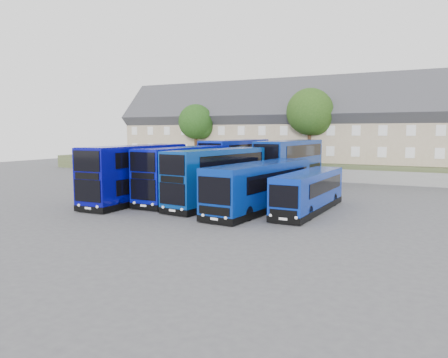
% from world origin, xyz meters
% --- Properties ---
extents(ground, '(120.00, 120.00, 0.00)m').
position_xyz_m(ground, '(0.00, 0.00, 0.00)').
color(ground, '#49494E').
rests_on(ground, ground).
extents(retaining_wall, '(70.00, 0.40, 1.50)m').
position_xyz_m(retaining_wall, '(0.00, 24.00, 0.75)').
color(retaining_wall, slate).
rests_on(retaining_wall, ground).
extents(earth_bank, '(80.00, 20.00, 2.00)m').
position_xyz_m(earth_bank, '(0.00, 34.00, 1.00)').
color(earth_bank, '#414728').
rests_on(earth_bank, ground).
extents(terrace_row, '(48.00, 10.40, 11.20)m').
position_xyz_m(terrace_row, '(-3.00, 30.00, 6.60)').
color(terrace_row, tan).
rests_on(terrace_row, earth_bank).
extents(dd_front_left, '(3.17, 11.90, 4.69)m').
position_xyz_m(dd_front_left, '(-5.68, 1.53, 2.31)').
color(dd_front_left, '#060678').
rests_on(dd_front_left, ground).
extents(dd_front_mid, '(2.72, 11.42, 4.53)m').
position_xyz_m(dd_front_mid, '(-2.53, 4.01, 2.23)').
color(dd_front_mid, '#080E99').
rests_on(dd_front_mid, ground).
extents(dd_front_right, '(3.72, 11.40, 4.45)m').
position_xyz_m(dd_front_right, '(1.04, 3.20, 2.19)').
color(dd_front_right, navy).
rests_on(dd_front_right, ground).
extents(dd_rear_left, '(2.89, 12.38, 4.92)m').
position_xyz_m(dd_rear_left, '(-3.44, 16.08, 2.42)').
color(dd_rear_left, '#081B9C').
rests_on(dd_rear_left, ground).
extents(dd_rear_right, '(3.34, 12.49, 4.92)m').
position_xyz_m(dd_rear_right, '(2.86, 15.81, 2.42)').
color(dd_rear_right, navy).
rests_on(dd_rear_right, ground).
extents(coach_east_a, '(3.74, 13.11, 3.54)m').
position_xyz_m(coach_east_a, '(4.97, 2.83, 1.74)').
color(coach_east_a, navy).
rests_on(coach_east_a, ground).
extents(coach_east_b, '(2.45, 10.80, 2.94)m').
position_xyz_m(coach_east_b, '(8.41, 3.75, 1.44)').
color(coach_east_b, '#092AA7').
rests_on(coach_east_b, ground).
extents(tree_west, '(4.80, 4.80, 7.65)m').
position_xyz_m(tree_west, '(-13.85, 25.10, 7.05)').
color(tree_west, '#382314').
rests_on(tree_west, earth_bank).
extents(tree_mid, '(5.76, 5.76, 9.18)m').
position_xyz_m(tree_mid, '(2.15, 25.60, 8.07)').
color(tree_mid, '#382314').
rests_on(tree_mid, earth_bank).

